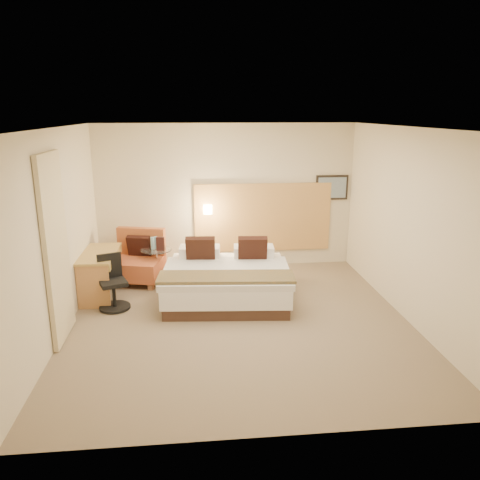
{
  "coord_description": "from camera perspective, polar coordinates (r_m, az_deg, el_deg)",
  "views": [
    {
      "loc": [
        -0.62,
        -6.13,
        2.91
      ],
      "look_at": [
        0.07,
        0.63,
        1.03
      ],
      "focal_mm": 35.0,
      "sensor_mm": 36.0,
      "label": 1
    }
  ],
  "objects": [
    {
      "name": "desk",
      "position": [
        7.83,
        -16.59,
        -2.57
      ],
      "size": [
        0.56,
        1.17,
        0.72
      ],
      "color": "#B18D45",
      "rests_on": "floor"
    },
    {
      "name": "menu_folder",
      "position": [
        8.11,
        -9.68,
        -0.45
      ],
      "size": [
        0.14,
        0.07,
        0.24
      ],
      "primitive_type": "cube",
      "rotation": [
        0.0,
        0.0,
        -0.09
      ],
      "color": "black",
      "rests_on": "side_table"
    },
    {
      "name": "side_table",
      "position": [
        8.29,
        -10.12,
        -2.88
      ],
      "size": [
        0.58,
        0.58,
        0.6
      ],
      "color": "silver",
      "rests_on": "floor"
    },
    {
      "name": "lamp_shade",
      "position": [
        8.67,
        -3.95,
        3.74
      ],
      "size": [
        0.15,
        0.15,
        0.15
      ],
      "primitive_type": "cube",
      "color": "#F7E5C0",
      "rests_on": "wall_back"
    },
    {
      "name": "headboard_panel",
      "position": [
        8.92,
        2.81,
        2.77
      ],
      "size": [
        2.6,
        0.04,
        1.3
      ],
      "primitive_type": "cube",
      "color": "tan",
      "rests_on": "wall_back"
    },
    {
      "name": "lounge_chair",
      "position": [
        8.38,
        -12.36,
        -2.57
      ],
      "size": [
        1.02,
        0.94,
        0.91
      ],
      "color": "#9C7549",
      "rests_on": "floor"
    },
    {
      "name": "art_canvas",
      "position": [
        9.1,
        11.17,
        6.28
      ],
      "size": [
        0.54,
        0.01,
        0.39
      ],
      "primitive_type": "cube",
      "color": "gray",
      "rests_on": "wall_back"
    },
    {
      "name": "lamp_arm",
      "position": [
        8.73,
        -3.97,
        3.82
      ],
      "size": [
        0.02,
        0.12,
        0.02
      ],
      "primitive_type": "cylinder",
      "rotation": [
        1.57,
        0.0,
        0.0
      ],
      "color": "silver",
      "rests_on": "wall_back"
    },
    {
      "name": "bottle_a",
      "position": [
        8.21,
        -10.61,
        -0.39
      ],
      "size": [
        0.07,
        0.07,
        0.21
      ],
      "primitive_type": "cylinder",
      "rotation": [
        0.0,
        0.0,
        -0.09
      ],
      "color": "#8FC7DD",
      "rests_on": "side_table"
    },
    {
      "name": "bottle_b",
      "position": [
        8.24,
        -10.24,
        -0.3
      ],
      "size": [
        0.07,
        0.07,
        0.21
      ],
      "primitive_type": "cylinder",
      "rotation": [
        0.0,
        0.0,
        -0.09
      ],
      "color": "#7FB0C4",
      "rests_on": "side_table"
    },
    {
      "name": "art_frame",
      "position": [
        9.11,
        11.13,
        6.3
      ],
      "size": [
        0.62,
        0.03,
        0.47
      ],
      "primitive_type": "cube",
      "color": "black",
      "rests_on": "wall_back"
    },
    {
      "name": "desk_chair",
      "position": [
        7.36,
        -15.24,
        -5.53
      ],
      "size": [
        0.6,
        0.6,
        0.82
      ],
      "color": "black",
      "rests_on": "floor"
    },
    {
      "name": "floor",
      "position": [
        6.82,
        -0.07,
        -9.87
      ],
      "size": [
        4.8,
        5.0,
        0.02
      ],
      "primitive_type": "cube",
      "color": "#7B6A53",
      "rests_on": "ground"
    },
    {
      "name": "wall_back",
      "position": [
        8.8,
        -1.72,
        5.27
      ],
      "size": [
        4.8,
        0.02,
        2.7
      ],
      "primitive_type": "cube",
      "color": "beige",
      "rests_on": "floor"
    },
    {
      "name": "bed",
      "position": [
        7.52,
        -1.64,
        -4.73
      ],
      "size": [
        2.08,
        2.04,
        0.95
      ],
      "color": "#3E281F",
      "rests_on": "floor"
    },
    {
      "name": "ceiling",
      "position": [
        6.16,
        -0.08,
        13.64
      ],
      "size": [
        4.8,
        5.0,
        0.02
      ],
      "primitive_type": "cube",
      "color": "white",
      "rests_on": "floor"
    },
    {
      "name": "wall_left",
      "position": [
        6.57,
        -21.47,
        0.67
      ],
      "size": [
        0.02,
        5.0,
        2.7
      ],
      "primitive_type": "cube",
      "color": "beige",
      "rests_on": "floor"
    },
    {
      "name": "wall_front",
      "position": [
        3.99,
        3.58,
        -7.54
      ],
      "size": [
        4.8,
        0.02,
        2.7
      ],
      "primitive_type": "cube",
      "color": "beige",
      "rests_on": "floor"
    },
    {
      "name": "curtain",
      "position": [
        6.36,
        -21.5,
        -1.02
      ],
      "size": [
        0.06,
        0.9,
        2.42
      ],
      "primitive_type": "cube",
      "color": "beige",
      "rests_on": "wall_left"
    },
    {
      "name": "wall_right",
      "position": [
        7.01,
        19.93,
        1.7
      ],
      "size": [
        0.02,
        5.0,
        2.7
      ],
      "primitive_type": "cube",
      "color": "beige",
      "rests_on": "floor"
    }
  ]
}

